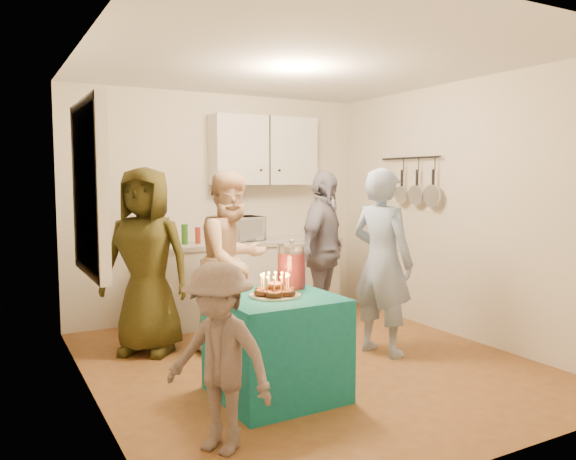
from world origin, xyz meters
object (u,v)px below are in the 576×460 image
counter (247,282)px  party_table (276,346)px  microwave (240,229)px  child_near_left (219,358)px  woman_back_center (233,260)px  man_birthday (382,262)px  punch_jar (291,267)px  woman_back_left (146,261)px  woman_back_right (323,251)px

counter → party_table: counter is taller
microwave → child_near_left: microwave is taller
counter → woman_back_center: bearing=-121.4°
man_birthday → child_near_left: man_birthday is taller
microwave → counter: bearing=-8.6°
punch_jar → woman_back_left: bearing=121.5°
party_table → child_near_left: 0.93m
counter → man_birthday: man_birthday is taller
woman_back_left → woman_back_right: bearing=35.1°
counter → woman_back_center: 1.19m
man_birthday → woman_back_center: size_ratio=1.02×
party_table → counter: bearing=70.5°
woman_back_left → punch_jar: bearing=-19.9°
child_near_left → man_birthday: bearing=84.8°
party_table → woman_back_center: bearing=80.7°
man_birthday → woman_back_left: (-1.89, 1.08, 0.01)m
woman_back_right → microwave: bearing=88.7°
microwave → woman_back_center: 1.10m
woman_back_right → child_near_left: 2.83m
counter → punch_jar: (-0.55, -2.04, 0.50)m
woman_back_left → child_near_left: (-0.13, -2.11, -0.30)m
microwave → woman_back_center: size_ratio=0.30×
microwave → party_table: 2.44m
counter → woman_back_right: bearing=-58.8°
microwave → man_birthday: man_birthday is taller
microwave → woman_back_left: bearing=-158.8°
microwave → party_table: size_ratio=0.59×
party_table → woman_back_center: woman_back_center is taller
man_birthday → woman_back_left: woman_back_left is taller
punch_jar → child_near_left: child_near_left is taller
microwave → woman_back_left: size_ratio=0.29×
man_birthday → woman_back_left: size_ratio=0.99×
counter → woman_back_left: (-1.36, -0.72, 0.44)m
party_table → woman_back_left: woman_back_left is taller
man_birthday → party_table: bearing=90.6°
woman_back_center → woman_back_right: (1.09, 0.12, 0.00)m
counter → microwave: size_ratio=4.35×
man_birthday → punch_jar: bearing=84.8°
punch_jar → woman_back_left: (-0.81, 1.32, -0.06)m
child_near_left → woman_back_center: bearing=122.2°
party_table → man_birthday: (1.33, 0.44, 0.48)m
punch_jar → man_birthday: size_ratio=0.20×
woman_back_left → woman_back_center: (0.77, -0.23, -0.02)m
punch_jar → woman_back_right: woman_back_right is taller
punch_jar → party_table: bearing=-140.9°
party_table → woman_back_right: woman_back_right is taller
punch_jar → child_near_left: 1.28m
microwave → child_near_left: bearing=-124.8°
party_table → man_birthday: size_ratio=0.49×
counter → punch_jar: punch_jar is taller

